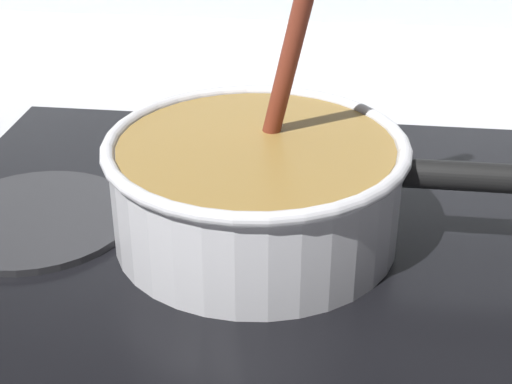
% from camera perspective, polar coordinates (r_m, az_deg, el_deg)
% --- Properties ---
extents(ground, '(2.40, 1.60, 0.04)m').
position_cam_1_polar(ground, '(0.55, -8.63, -12.66)').
color(ground, '#B7B7BC').
extents(hob_plate, '(0.56, 0.48, 0.01)m').
position_cam_1_polar(hob_plate, '(0.62, 0.00, -3.71)').
color(hob_plate, black).
rests_on(hob_plate, ground).
extents(burner_ring, '(0.16, 0.16, 0.01)m').
position_cam_1_polar(burner_ring, '(0.62, 0.00, -2.93)').
color(burner_ring, '#592D0C').
rests_on(burner_ring, hob_plate).
extents(spare_burner, '(0.16, 0.16, 0.01)m').
position_cam_1_polar(spare_burner, '(0.66, -15.82, -1.87)').
color(spare_burner, '#262628').
rests_on(spare_burner, hob_plate).
extents(cooking_pan, '(0.37, 0.23, 0.29)m').
position_cam_1_polar(cooking_pan, '(0.60, 0.18, 0.48)').
color(cooking_pan, silver).
rests_on(cooking_pan, hob_plate).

